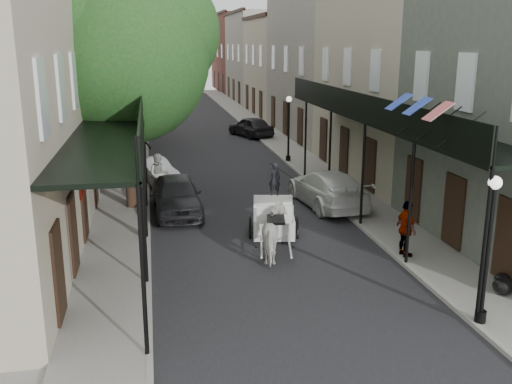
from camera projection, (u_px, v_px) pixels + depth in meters
name	position (u px, v px, depth m)	size (l,w,h in m)	color
ground	(299.00, 304.00, 15.30)	(140.00, 140.00, 0.00)	gray
road	(214.00, 158.00, 34.30)	(8.00, 90.00, 0.01)	black
sidewalk_left	(129.00, 161.00, 33.40)	(2.20, 90.00, 0.12)	gray
sidewalk_right	(295.00, 155.00, 35.18)	(2.20, 90.00, 0.12)	gray
building_row_left	(78.00, 64.00, 40.93)	(5.00, 80.00, 10.50)	#A59B84
building_row_right	(309.00, 62.00, 43.99)	(5.00, 80.00, 10.50)	gray
gallery_left	(119.00, 123.00, 20.04)	(2.20, 18.05, 4.88)	black
gallery_right	(376.00, 117.00, 21.74)	(2.20, 18.05, 4.88)	black
tree_near	(134.00, 50.00, 22.56)	(7.31, 6.80, 9.63)	#382619
tree_far	(138.00, 58.00, 36.02)	(6.45, 6.00, 8.61)	#382619
lamppost_right_near	(488.00, 248.00, 13.60)	(0.32, 0.32, 3.71)	black
lamppost_left	(141.00, 184.00, 19.75)	(0.32, 0.32, 3.71)	black
lamppost_right_far	(289.00, 128.00, 32.61)	(0.32, 0.32, 3.71)	black
horse	(276.00, 234.00, 18.33)	(0.92, 2.02, 1.70)	silver
carriage	(273.00, 203.00, 20.83)	(2.00, 2.73, 2.85)	black
pedestrian_walking	(159.00, 175.00, 25.91)	(0.94, 0.73, 1.93)	#A4A69D
pedestrian_sidewalk_left	(142.00, 146.00, 33.36)	(1.03, 0.59, 1.60)	gray
pedestrian_sidewalk_right	(406.00, 229.00, 18.21)	(1.08, 0.45, 1.84)	gray
car_left_near	(177.00, 195.00, 23.16)	(1.85, 4.61, 1.57)	black
car_left_mid	(154.00, 170.00, 28.47)	(1.26, 3.61, 1.19)	#9F9EA3
car_left_far	(151.00, 123.00, 44.44)	(2.22, 4.81, 1.34)	black
car_right_near	(327.00, 188.00, 24.29)	(2.15, 5.29, 1.53)	silver
car_right_far	(251.00, 127.00, 42.02)	(1.76, 4.38, 1.49)	black
trash_bags	(503.00, 283.00, 15.78)	(0.83, 0.98, 0.48)	black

